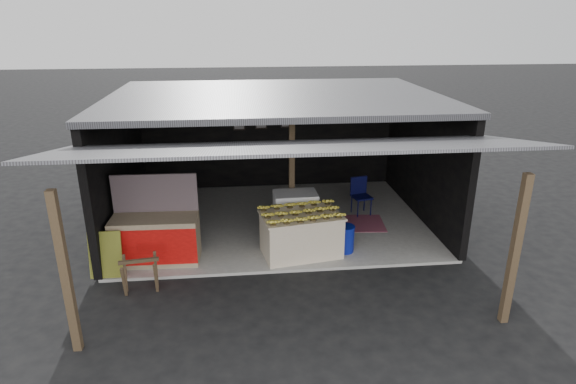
{
  "coord_description": "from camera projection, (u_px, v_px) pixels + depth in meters",
  "views": [
    {
      "loc": [
        -0.84,
        -8.07,
        4.62
      ],
      "look_at": [
        0.18,
        1.5,
        1.1
      ],
      "focal_mm": 30.0,
      "sensor_mm": 36.0,
      "label": 1
    }
  ],
  "objects": [
    {
      "name": "banana_pile",
      "position": [
        301.0,
        210.0,
        9.5
      ],
      "size": [
        1.58,
        1.11,
        0.17
      ],
      "primitive_type": null,
      "rotation": [
        0.0,
        0.0,
        0.17
      ],
      "color": "yellow",
      "rests_on": "banana_table"
    },
    {
      "name": "picture_frames",
      "position": [
        262.0,
        121.0,
        13.1
      ],
      "size": [
        1.62,
        0.04,
        0.46
      ],
      "color": "black",
      "rests_on": "shophouse"
    },
    {
      "name": "green_signboard",
      "position": [
        105.0,
        255.0,
        8.83
      ],
      "size": [
        0.59,
        0.2,
        0.88
      ],
      "primitive_type": "cube",
      "rotation": [
        -0.19,
        0.0,
        0.0
      ],
      "color": "black",
      "rests_on": "concrete_slab"
    },
    {
      "name": "neighbor_stall",
      "position": [
        156.0,
        237.0,
        9.39
      ],
      "size": [
        1.67,
        0.79,
        1.7
      ],
      "rotation": [
        0.0,
        0.0,
        -0.03
      ],
      "color": "#998466",
      "rests_on": "concrete_slab"
    },
    {
      "name": "magenta_rug",
      "position": [
        351.0,
        223.0,
        11.26
      ],
      "size": [
        1.59,
        1.14,
        0.01
      ],
      "primitive_type": "cube",
      "rotation": [
        0.0,
        0.0,
        -0.1
      ],
      "color": "maroon",
      "rests_on": "concrete_slab"
    },
    {
      "name": "white_crate",
      "position": [
        295.0,
        215.0,
        10.43
      ],
      "size": [
        0.94,
        0.65,
        1.02
      ],
      "rotation": [
        0.0,
        0.0,
        0.03
      ],
      "color": "white",
      "rests_on": "concrete_slab"
    },
    {
      "name": "banana_table",
      "position": [
        301.0,
        234.0,
        9.68
      ],
      "size": [
        1.72,
        1.22,
        0.87
      ],
      "rotation": [
        0.0,
        0.0,
        0.17
      ],
      "color": "silver",
      "rests_on": "concrete_slab"
    },
    {
      "name": "water_barrel",
      "position": [
        345.0,
        239.0,
        9.84
      ],
      "size": [
        0.36,
        0.36,
        0.53
      ],
      "primitive_type": "cylinder",
      "color": "navy",
      "rests_on": "concrete_slab"
    },
    {
      "name": "plastic_chair",
      "position": [
        360.0,
        192.0,
        11.7
      ],
      "size": [
        0.51,
        0.51,
        0.91
      ],
      "rotation": [
        0.0,
        0.0,
        0.21
      ],
      "color": "#090A33",
      "rests_on": "concrete_slab"
    },
    {
      "name": "shophouse",
      "position": [
        274.0,
        132.0,
        11.12
      ],
      "size": [
        7.4,
        7.29,
        3.02
      ],
      "color": "black",
      "rests_on": "ground"
    },
    {
      "name": "concrete_slab",
      "position": [
        276.0,
        220.0,
        11.53
      ],
      "size": [
        7.0,
        5.0,
        0.06
      ],
      "primitive_type": "cube",
      "color": "gray",
      "rests_on": "ground"
    },
    {
      "name": "ground",
      "position": [
        287.0,
        273.0,
        9.21
      ],
      "size": [
        80.0,
        80.0,
        0.0
      ],
      "primitive_type": "plane",
      "color": "black",
      "rests_on": "ground"
    },
    {
      "name": "sawhorse",
      "position": [
        140.0,
        272.0,
        8.43
      ],
      "size": [
        0.68,
        0.65,
        0.65
      ],
      "rotation": [
        0.0,
        0.0,
        0.14
      ],
      "color": "#463623",
      "rests_on": "ground"
    }
  ]
}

